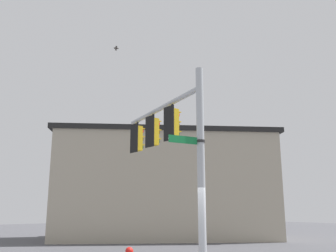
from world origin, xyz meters
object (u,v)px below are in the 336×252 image
street_name_sign (191,140)px  traffic_light_nearest_pole (173,124)px  traffic_light_mid_inner (154,132)px  bird_flying (116,48)px  traffic_light_mid_outer (138,138)px

street_name_sign → traffic_light_nearest_pole: bearing=157.7°
traffic_light_mid_inner → bird_flying: (-0.79, -1.33, 3.39)m
traffic_light_nearest_pole → traffic_light_mid_inner: size_ratio=1.00×
street_name_sign → traffic_light_mid_inner: bearing=162.8°
traffic_light_nearest_pole → bird_flying: (-2.32, -1.02, 3.39)m
traffic_light_mid_inner → bird_flying: size_ratio=3.82×
traffic_light_mid_inner → traffic_light_nearest_pole: bearing=-11.3°
street_name_sign → bird_flying: bearing=-175.2°
bird_flying → street_name_sign: bearing=4.8°
traffic_light_mid_outer → bird_flying: 3.83m
traffic_light_mid_inner → traffic_light_mid_outer: bearing=168.7°
traffic_light_mid_inner → street_name_sign: 3.47m
traffic_light_mid_inner → bird_flying: 3.72m
traffic_light_nearest_pole → street_name_sign: size_ratio=1.09×
traffic_light_mid_inner → street_name_sign: size_ratio=1.09×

